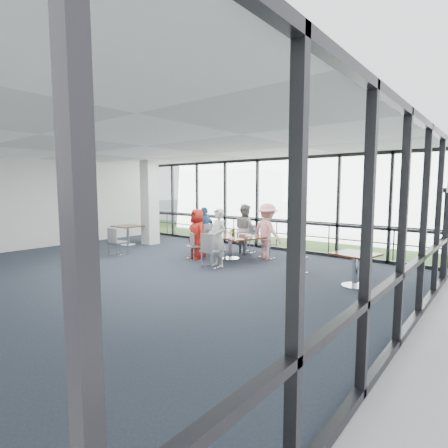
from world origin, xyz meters
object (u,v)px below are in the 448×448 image
Objects in this scene: chair_main_end at (204,238)px; chair_spare_r at (298,257)px; chair_spare_lb at (151,230)px; chair_main_nl at (194,246)px; diner_end at (205,230)px; main_table at (230,238)px; side_table_right at (355,259)px; structural_column at (150,203)px; diner_far_left at (245,229)px; chair_main_nr at (211,251)px; diner_near_left at (198,234)px; diner_far_right at (267,231)px; chair_spare_la at (118,242)px; side_table_left at (128,228)px; chair_main_fl at (248,239)px; chair_main_fr at (267,244)px; diner_near_right at (218,238)px.

chair_spare_r is at bearing 83.92° from chair_main_end.
chair_main_nl is at bearing 156.58° from chair_spare_lb.
chair_main_nl is at bearing 30.11° from diner_end.
side_table_right is (3.98, -0.63, -0.01)m from main_table.
chair_spare_lb is (-0.49, 0.43, -1.12)m from structural_column.
chair_main_nr is (0.49, -2.25, -0.36)m from diner_far_left.
diner_far_right is (1.65, 1.34, 0.08)m from diner_near_left.
chair_spare_la is (-3.52, -0.56, -0.03)m from chair_main_nr.
diner_end is (3.18, 0.82, 0.12)m from side_table_left.
chair_main_fl is 4.49m from chair_spare_lb.
chair_main_fr is 4.77m from chair_spare_la.
diner_near_left reaches higher than chair_spare_la.
diner_end is 1.49m from chair_main_fl.
diner_far_right is (5.03, 0.42, -0.75)m from structural_column.
structural_column is 3.36× the size of chair_spare_lb.
chair_main_fl is at bearing 7.99° from chair_main_fr.
diner_far_left is at bearing 9.77° from structural_column.
chair_main_fr is (1.59, 1.60, 0.03)m from chair_main_nl.
chair_main_end reaches higher than chair_main_nr.
chair_spare_lb is at bearing -91.95° from chair_main_end.
chair_spare_lb is (-4.50, -0.26, -0.34)m from diner_far_left.
main_table is 2.89× the size of chair_spare_r.
chair_main_fr is at bearing 5.90° from structural_column.
chair_spare_lb is at bearing -177.46° from diner_near_left.
diner_near_right is (-3.59, -0.40, 0.18)m from side_table_right.
chair_spare_la is at bearing -170.65° from side_table_right.
diner_near_left reaches higher than main_table.
structural_column is 4.15m from diner_far_left.
chair_spare_r is at bearing 6.81° from chair_spare_la.
side_table_left is at bearing -154.23° from chair_main_nl.
diner_far_left is 2.33m from chair_main_nr.
side_table_right is at bearing -6.51° from structural_column.
side_table_left is (-0.39, -0.76, -0.96)m from structural_column.
chair_main_nr is at bearing -170.31° from side_table_right.
structural_column is at bearing 35.92° from chair_main_fr.
side_table_left is 0.60× the size of diner_near_left.
chair_spare_la reaches higher than side_table_right.
diner_near_right is (4.95, -0.57, 0.16)m from side_table_left.
diner_near_right is 2.21m from chair_spare_r.
chair_main_fr is (0.46, 2.07, -0.02)m from chair_main_nr.
diner_end is at bearing 41.81° from chair_spare_la.
diner_near_left is at bearing -161.97° from chair_spare_r.
side_table_right is 3.70m from chair_main_nr.
chair_main_end is (-0.09, 0.04, -0.29)m from diner_end.
diner_end is at bearing -177.84° from main_table.
diner_near_right is at bearing 130.69° from diner_far_left.
main_table is 1.25m from chair_main_fl.
chair_main_fl is (1.17, 0.86, -0.31)m from diner_end.
chair_main_nr is (1.13, -0.47, 0.05)m from chair_main_nl.
chair_spare_r is at bearing 179.02° from diner_far_left.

